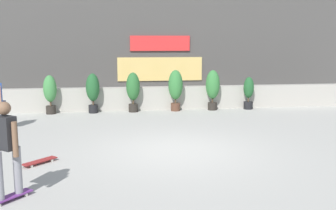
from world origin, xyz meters
name	(u,v)px	position (x,y,z in m)	size (l,w,h in m)	color
ground_plane	(176,150)	(0.00, 0.00, 0.00)	(48.00, 48.00, 0.00)	#B2AFA8
planter_wall	(153,98)	(0.00, 6.00, 0.45)	(18.00, 0.40, 0.90)	#B2ADA3
building_backdrop	(144,30)	(0.00, 10.00, 3.25)	(20.00, 2.08, 6.50)	#4C4947
potted_plant_0	(50,92)	(-3.86, 5.55, 0.83)	(0.49, 0.49, 1.45)	#2D2823
potted_plant_1	(93,90)	(-2.30, 5.55, 0.87)	(0.51, 0.51, 1.49)	black
potted_plant_2	(133,89)	(-0.79, 5.55, 0.88)	(0.52, 0.52, 1.52)	#2D2823
potted_plant_3	(176,87)	(0.85, 5.55, 0.94)	(0.56, 0.56, 1.59)	brown
potted_plant_4	(213,87)	(2.33, 5.55, 0.92)	(0.55, 0.55, 1.57)	#2D2823
potted_plant_5	(249,91)	(3.80, 5.55, 0.71)	(0.41, 0.41, 1.29)	black
skater_by_wall_right	(7,147)	(-3.27, -2.64, 0.94)	(0.67, 0.74, 1.70)	#72338C
skateboard_near_camera	(40,161)	(-3.15, -0.64, 0.06)	(0.70, 0.71, 0.08)	maroon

